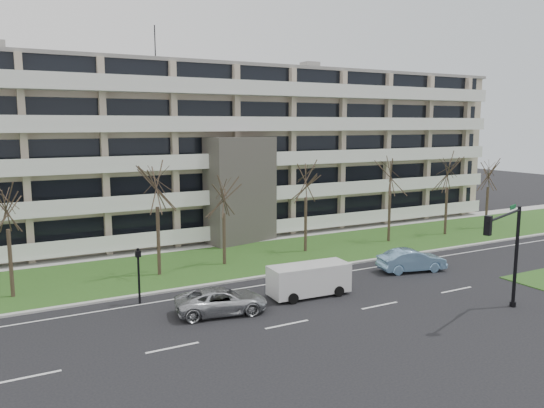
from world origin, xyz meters
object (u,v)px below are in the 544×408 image
silver_pickup (222,301)px  white_van (310,277)px  traffic_signal (507,245)px  blue_sedan (412,260)px  pedestrian_signal (138,269)px

silver_pickup → white_van: bearing=-76.8°
traffic_signal → silver_pickup: bearing=130.7°
white_van → silver_pickup: bearing=-174.2°
white_van → traffic_signal: bearing=-42.8°
traffic_signal → white_van: bearing=114.0°
blue_sedan → traffic_signal: traffic_signal is taller
silver_pickup → traffic_signal: traffic_signal is taller
blue_sedan → pedestrian_signal: pedestrian_signal is taller
white_van → traffic_signal: (7.40, -7.58, 2.68)m
silver_pickup → traffic_signal: size_ratio=0.84×
traffic_signal → pedestrian_signal: traffic_signal is taller
white_van → pedestrian_signal: 9.90m
white_van → traffic_signal: traffic_signal is taller
blue_sedan → pedestrian_signal: bearing=96.3°
silver_pickup → white_van: (5.78, 0.29, 0.44)m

